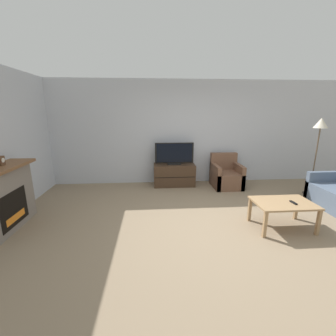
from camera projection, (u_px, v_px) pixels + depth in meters
name	position (u px, v px, depth m)	size (l,w,h in m)	color
ground_plane	(208.00, 224.00, 3.90)	(24.00, 24.00, 0.00)	#89755B
wall_back	(187.00, 133.00, 5.98)	(12.00, 0.06, 2.70)	silver
fireplace	(1.00, 200.00, 3.57)	(0.48, 1.42, 1.07)	slate
mantel_clock	(1.00, 161.00, 3.56)	(0.08, 0.11, 0.15)	brown
tv_stand	(174.00, 175.00, 5.91)	(1.06, 0.50, 0.57)	#422D1E
tv	(174.00, 154.00, 5.77)	(0.99, 0.18, 0.56)	black
armchair	(226.00, 176.00, 5.80)	(0.70, 0.76, 0.84)	brown
coffee_table	(283.00, 205.00, 3.70)	(0.95, 0.63, 0.46)	#A37F56
remote	(293.00, 203.00, 3.64)	(0.05, 0.15, 0.02)	black
floor_lamp	(320.00, 130.00, 4.98)	(0.30, 0.30, 1.76)	black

